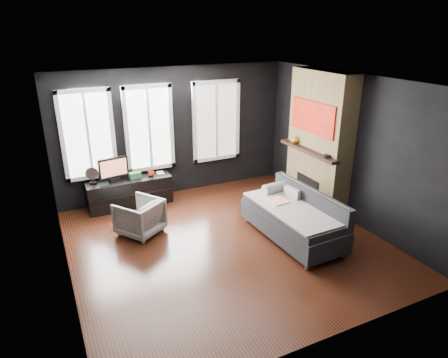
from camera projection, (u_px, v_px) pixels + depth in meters
name	position (u px, v px, depth m)	size (l,w,h in m)	color
floor	(226.00, 243.00, 6.80)	(5.00, 5.00, 0.00)	black
ceiling	(227.00, 82.00, 5.81)	(5.00, 5.00, 0.00)	white
wall_back	(175.00, 132.00, 8.40)	(5.00, 0.02, 2.70)	black
wall_left	(58.00, 196.00, 5.30)	(0.02, 5.00, 2.70)	black
wall_right	(349.00, 149.00, 7.31)	(0.02, 5.00, 2.70)	black
windows	(151.00, 84.00, 7.81)	(4.00, 0.16, 1.76)	white
fireplace	(319.00, 142.00, 7.74)	(0.70, 1.62, 2.70)	#93724C
sofa	(292.00, 216.00, 6.82)	(0.99, 1.98, 0.85)	#262628
stripe_pillow	(292.00, 196.00, 7.11)	(0.08, 0.33, 0.33)	gray
armchair	(139.00, 215.00, 7.00)	(0.68, 0.64, 0.70)	white
media_console	(129.00, 192.00, 8.13)	(1.68, 0.52, 0.58)	black
monitor	(113.00, 168.00, 7.83)	(0.61, 0.13, 0.54)	black
desk_fan	(92.00, 175.00, 7.71)	(0.25, 0.25, 0.35)	#989898
mug	(151.00, 173.00, 8.15)	(0.13, 0.10, 0.13)	red
book	(156.00, 169.00, 8.25)	(0.15, 0.02, 0.20)	#BEAC95
storage_box	(135.00, 175.00, 8.04)	(0.22, 0.14, 0.12)	#397D3F
mantel_vase	(295.00, 139.00, 8.03)	(0.17, 0.18, 0.17)	yellow
mantel_clock	(327.00, 156.00, 7.21)	(0.13, 0.13, 0.04)	black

